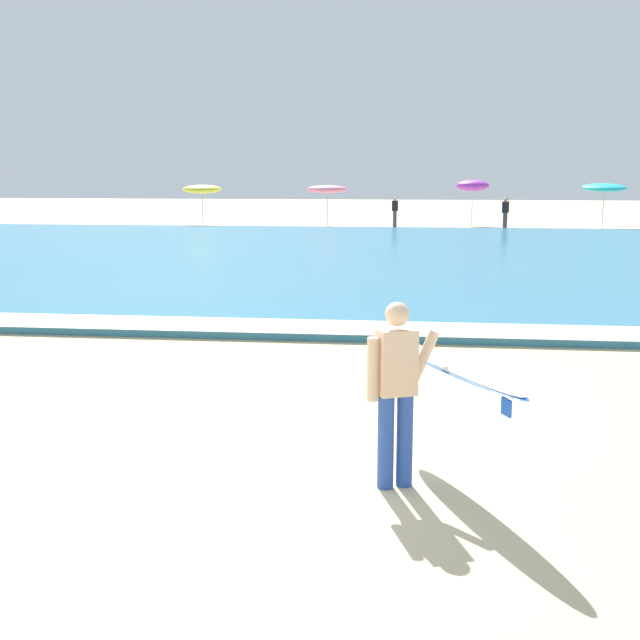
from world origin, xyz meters
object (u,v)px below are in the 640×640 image
beach_umbrella_1 (327,189)px  beachgoer_near_row_mid (506,212)px  beach_umbrella_3 (604,188)px  beach_umbrella_2 (473,186)px  beachgoer_near_row_right (505,213)px  beach_umbrella_0 (202,189)px  beachgoer_near_row_left (395,211)px  surfer_with_board (423,376)px

beach_umbrella_1 → beachgoer_near_row_mid: size_ratio=1.39×
beach_umbrella_1 → beach_umbrella_3: (14.30, -0.22, 0.12)m
beach_umbrella_2 → beachgoer_near_row_right: size_ratio=1.55×
beach_umbrella_0 → beachgoer_near_row_mid: size_ratio=1.38×
beach_umbrella_0 → beach_umbrella_2: beach_umbrella_2 is taller
beachgoer_near_row_left → beachgoer_near_row_mid: 5.71m
surfer_with_board → beachgoer_near_row_mid: bearing=83.3°
beach_umbrella_1 → beach_umbrella_2: size_ratio=0.90×
surfer_with_board → beach_umbrella_3: (9.22, 36.89, 1.04)m
beach_umbrella_3 → beachgoer_near_row_mid: (-4.96, -0.52, -1.23)m
beach_umbrella_0 → beach_umbrella_1: bearing=5.9°
beach_umbrella_0 → beachgoer_near_row_right: size_ratio=1.38×
beach_umbrella_3 → beachgoer_near_row_right: beach_umbrella_3 is taller
surfer_with_board → beach_umbrella_2: 38.38m
beach_umbrella_0 → beach_umbrella_1: size_ratio=0.99×
surfer_with_board → beach_umbrella_2: bearing=86.0°
beach_umbrella_0 → beachgoer_near_row_left: bearing=1.2°
beach_umbrella_0 → beachgoer_near_row_right: bearing=-4.4°
beach_umbrella_1 → beach_umbrella_3: 14.30m
beach_umbrella_3 → beachgoer_near_row_left: bearing=-178.7°
beachgoer_near_row_mid → beachgoer_near_row_right: bearing=-96.9°
beach_umbrella_1 → beachgoer_near_row_mid: 9.43m
beachgoer_near_row_left → beach_umbrella_3: bearing=1.3°
surfer_with_board → beachgoer_near_row_mid: 36.62m
beach_umbrella_2 → beachgoer_near_row_left: bearing=-158.3°
beach_umbrella_0 → surfer_with_board: bearing=-72.1°
beach_umbrella_2 → beachgoer_near_row_mid: bearing=-49.9°
beach_umbrella_0 → beach_umbrella_1: 6.73m
beachgoer_near_row_right → beach_umbrella_0: bearing=175.6°
beachgoer_near_row_mid → beach_umbrella_0: bearing=179.8°
beachgoer_near_row_left → beachgoer_near_row_right: size_ratio=1.00×
surfer_with_board → beachgoer_near_row_right: size_ratio=1.70×
beachgoer_near_row_mid → beachgoer_near_row_right: 1.16m
surfer_with_board → beachgoer_near_row_right: (4.13, 35.22, -0.19)m
beach_umbrella_3 → beachgoer_near_row_mid: beach_umbrella_3 is taller
beach_umbrella_1 → beachgoer_near_row_mid: bearing=-4.6°
beach_umbrella_1 → beachgoer_near_row_right: beach_umbrella_1 is taller
beachgoer_near_row_mid → beach_umbrella_1: bearing=175.4°
beachgoer_near_row_left → surfer_with_board: bearing=-87.8°
beach_umbrella_3 → beachgoer_near_row_mid: bearing=-174.0°
beachgoer_near_row_left → beach_umbrella_0: bearing=-178.8°
surfer_with_board → beachgoer_near_row_left: bearing=92.2°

